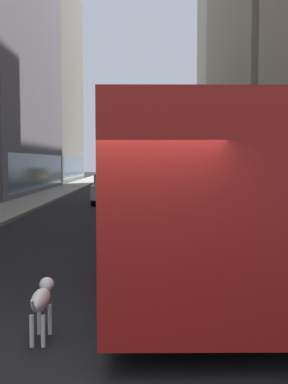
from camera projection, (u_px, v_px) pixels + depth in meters
name	position (u px, v px, depth m)	size (l,w,h in m)	color
ground_plane	(136.00, 187.00, 40.39)	(120.00, 120.00, 0.00)	black
sidewalk_left	(72.00, 187.00, 40.34)	(2.40, 110.00, 0.15)	#9E9991
sidewalk_right	(200.00, 187.00, 40.43)	(2.40, 110.00, 0.15)	gray
building_left_far	(33.00, 82.00, 52.09)	(9.35, 17.34, 22.83)	gray
building_right_far	(250.00, 36.00, 47.65)	(8.98, 17.91, 30.88)	#B2A893
transit_bus	(177.00, 184.00, 10.37)	(2.78, 11.53, 3.05)	red
car_silver_sedan	(112.00, 188.00, 24.83)	(1.87, 3.96, 1.62)	#B7BABF
car_grey_wagon	(160.00, 196.00, 19.53)	(1.86, 4.73, 1.62)	slate
car_black_suv	(148.00, 176.00, 46.67)	(1.93, 4.62, 1.62)	black
car_yellow_taxi	(111.00, 175.00, 49.05)	(1.88, 4.78, 1.62)	yellow
box_truck	(170.00, 169.00, 37.02)	(2.30, 7.50, 3.05)	#A51919
dalmatian_dog	(42.00, 299.00, 5.85)	(0.22, 0.96, 0.72)	white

